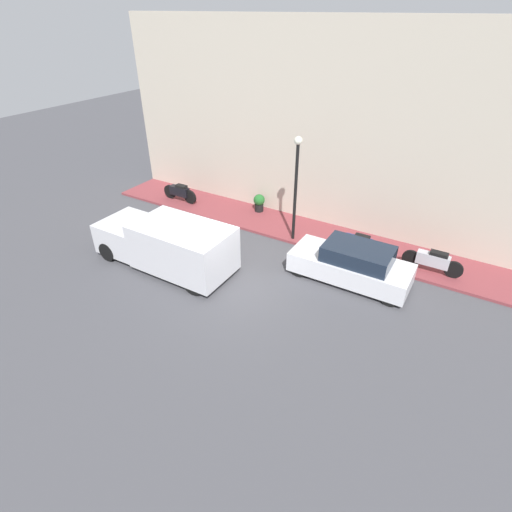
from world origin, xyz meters
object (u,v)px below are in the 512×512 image
delivery_van (166,243)px  motorcycle_blue (358,243)px  motorcycle_black (180,192)px  scooter_silver (433,261)px  streetlamp (296,177)px  potted_plant (259,202)px  parked_car (352,264)px

delivery_van → motorcycle_blue: bearing=-53.7°
motorcycle_black → scooter_silver: size_ratio=0.93×
delivery_van → motorcycle_blue: delivery_van is taller
scooter_silver → streetlamp: (-0.37, 5.23, 2.16)m
potted_plant → streetlamp: bearing=-121.0°
motorcycle_black → motorcycle_blue: size_ratio=1.00×
delivery_van → motorcycle_black: delivery_van is taller
potted_plant → motorcycle_black: bearing=104.3°
delivery_van → streetlamp: size_ratio=1.28×
scooter_silver → potted_plant: bearing=81.8°
motorcycle_black → parked_car: bearing=-102.0°
parked_car → delivery_van: size_ratio=0.77×
streetlamp → potted_plant: 3.59m
motorcycle_blue → scooter_silver: 2.65m
parked_car → motorcycle_black: parked_car is taller
delivery_van → scooter_silver: 9.39m
parked_car → streetlamp: (1.44, 2.92, 2.07)m
scooter_silver → streetlamp: bearing=94.0°
scooter_silver → streetlamp: 5.67m
parked_car → scooter_silver: 2.93m
parked_car → scooter_silver: parked_car is taller
parked_car → motorcycle_blue: (1.66, 0.34, -0.11)m
parked_car → streetlamp: bearing=63.7°
motorcycle_black → streetlamp: 6.64m
motorcycle_blue → streetlamp: size_ratio=0.46×
motorcycle_blue → scooter_silver: size_ratio=0.93×
parked_car → scooter_silver: size_ratio=1.98×
delivery_van → motorcycle_blue: size_ratio=2.78×
parked_car → potted_plant: bearing=61.5°
motorcycle_blue → potted_plant: bearing=76.0°
motorcycle_black → potted_plant: 3.93m
scooter_silver → potted_plant: scooter_silver is taller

